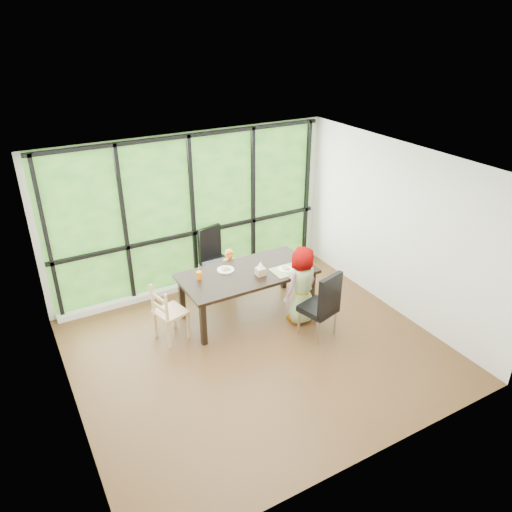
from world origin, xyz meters
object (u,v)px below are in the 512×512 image
object	(u,v)px
child_toddler	(230,273)
plate_near	(286,269)
dining_table	(247,293)
chair_window_leather	(217,259)
chair_interior_leather	(318,304)
plate_far	(226,270)
white_mug	(298,255)
orange_cup	(199,275)
tissue_box	(260,271)
chair_end_beech	(171,312)
child_older	(301,285)
green_cup	(302,263)

from	to	relation	value
child_toddler	plate_near	world-z (taller)	child_toddler
dining_table	chair_window_leather	world-z (taller)	chair_window_leather
chair_interior_leather	child_toddler	xyz separation A→B (m)	(-0.63, 1.65, -0.11)
plate_far	white_mug	size ratio (longest dim) A/B	3.69
orange_cup	tissue_box	world-z (taller)	orange_cup
dining_table	chair_end_beech	distance (m)	1.30
child_older	orange_cup	world-z (taller)	child_older
chair_interior_leather	chair_end_beech	xyz separation A→B (m)	(-1.92, 0.99, -0.09)
chair_end_beech	tissue_box	bearing A→B (deg)	-109.64
child_toddler	chair_window_leather	bearing A→B (deg)	120.01
child_older	plate_near	xyz separation A→B (m)	(-0.05, 0.36, 0.13)
chair_end_beech	white_mug	size ratio (longest dim) A/B	12.33
chair_interior_leather	child_toddler	distance (m)	1.77
plate_far	green_cup	xyz separation A→B (m)	(1.09, -0.49, 0.06)
chair_interior_leather	child_toddler	size ratio (longest dim) A/B	1.24
chair_interior_leather	white_mug	world-z (taller)	chair_interior_leather
chair_end_beech	plate_far	distance (m)	1.10
dining_table	green_cup	bearing A→B (deg)	-18.37
chair_window_leather	child_older	world-z (taller)	child_older
tissue_box	plate_far	bearing A→B (deg)	135.67
child_toddler	white_mug	size ratio (longest dim) A/B	11.92
child_toddler	plate_far	xyz separation A→B (m)	(-0.27, -0.40, 0.32)
child_toddler	tissue_box	xyz separation A→B (m)	(0.14, -0.79, 0.37)
chair_interior_leather	white_mug	distance (m)	1.17
white_mug	tissue_box	bearing A→B (deg)	-164.47
green_cup	tissue_box	xyz separation A→B (m)	(-0.69, 0.10, -0.01)
chair_window_leather	chair_interior_leather	bearing A→B (deg)	-85.63
chair_interior_leather	plate_far	bearing A→B (deg)	-69.48
dining_table	tissue_box	bearing A→B (deg)	-51.84
chair_window_leather	green_cup	xyz separation A→B (m)	(0.87, -1.29, 0.28)
dining_table	orange_cup	xyz separation A→B (m)	(-0.74, 0.16, 0.44)
child_older	dining_table	bearing A→B (deg)	-56.47
tissue_box	orange_cup	bearing A→B (deg)	158.92
chair_end_beech	green_cup	world-z (taller)	chair_end_beech
child_toddler	tissue_box	bearing A→B (deg)	-56.85
chair_end_beech	child_older	distance (m)	2.00
child_older	plate_near	distance (m)	0.39
chair_window_leather	plate_near	bearing A→B (deg)	-77.36
child_older	plate_far	world-z (taller)	child_older
plate_near	tissue_box	bearing A→B (deg)	174.31
child_toddler	tissue_box	size ratio (longest dim) A/B	6.37
green_cup	dining_table	bearing A→B (deg)	161.63
child_toddler	orange_cup	distance (m)	0.95
chair_window_leather	white_mug	world-z (taller)	chair_window_leather
plate_near	white_mug	xyz separation A→B (m)	(0.42, 0.28, 0.03)
chair_end_beech	child_toddler	world-z (taller)	chair_end_beech
dining_table	child_older	xyz separation A→B (m)	(0.62, -0.58, 0.25)
child_older	green_cup	xyz separation A→B (m)	(0.21, 0.30, 0.19)
white_mug	chair_interior_leather	bearing A→B (deg)	-108.19
child_toddler	plate_near	bearing A→B (deg)	-32.39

